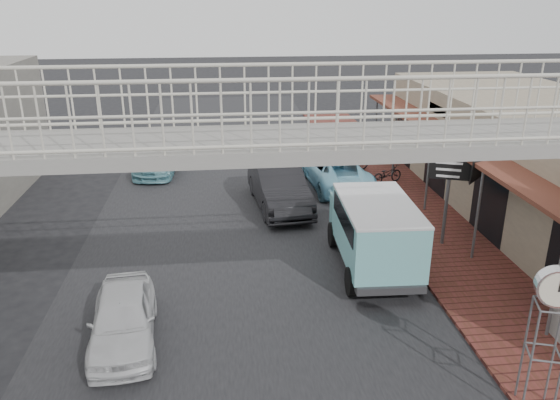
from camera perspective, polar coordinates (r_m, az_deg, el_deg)
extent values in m
plane|color=black|center=(15.06, -3.76, -9.34)|extent=(120.00, 120.00, 0.00)
cube|color=black|center=(15.05, -3.76, -9.32)|extent=(10.00, 60.00, 0.01)
cube|color=brown|center=(19.01, 15.79, -3.32)|extent=(3.00, 40.00, 0.10)
cube|color=gray|center=(21.25, 26.68, 3.37)|extent=(6.00, 18.00, 4.00)
cube|color=brown|center=(19.44, 18.84, 5.80)|extent=(1.80, 18.00, 0.12)
cube|color=silver|center=(22.63, 16.15, 9.10)|extent=(0.08, 2.60, 0.90)
cube|color=#B21914|center=(16.94, 24.18, 4.41)|extent=(0.08, 2.20, 0.80)
cube|color=gray|center=(9.36, -3.32, 5.81)|extent=(14.00, 2.00, 0.24)
cube|color=beige|center=(10.15, -3.70, 10.84)|extent=(14.00, 0.08, 1.10)
cube|color=beige|center=(8.29, -3.06, 8.63)|extent=(14.00, 0.08, 1.10)
imported|color=silver|center=(13.21, -16.09, -11.77)|extent=(1.78, 3.71, 1.22)
imported|color=black|center=(20.38, -0.10, 1.39)|extent=(2.16, 4.98, 1.59)
imported|color=#7FC4DC|center=(22.78, 5.84, 3.03)|extent=(2.54, 4.95, 1.34)
imported|color=#67A6B4|center=(25.21, -12.51, 4.22)|extent=(2.20, 4.33, 1.21)
cylinder|color=black|center=(17.40, 5.62, -3.61)|extent=(0.30, 0.80, 0.79)
cylinder|color=black|center=(17.77, 11.23, -3.40)|extent=(0.30, 0.80, 0.79)
cylinder|color=black|center=(14.73, 7.55, -8.45)|extent=(0.30, 0.80, 0.79)
cylinder|color=black|center=(15.16, 14.14, -8.05)|extent=(0.30, 0.80, 0.79)
cube|color=#7CD3D7|center=(15.54, 10.05, -3.15)|extent=(2.05, 3.68, 1.52)
cube|color=#7CD3D7|center=(17.51, 8.42, -1.19)|extent=(1.86, 1.08, 1.01)
cube|color=black|center=(15.38, 10.15, -1.72)|extent=(2.07, 3.00, 0.56)
cube|color=silver|center=(15.24, 10.24, -0.43)|extent=(2.08, 3.68, 0.07)
imported|color=black|center=(23.27, 11.12, 2.68)|extent=(1.59, 1.11, 0.79)
imported|color=black|center=(24.56, 7.58, 4.16)|extent=(1.82, 1.00, 1.05)
cylinder|color=#59595B|center=(11.72, 24.13, -13.88)|extent=(0.04, 0.04, 2.24)
cylinder|color=#59595B|center=(11.86, 26.72, -13.90)|extent=(0.04, 0.04, 2.24)
cylinder|color=#59595B|center=(11.29, 24.68, -15.38)|extent=(0.04, 0.04, 2.24)
cylinder|color=silver|center=(10.83, 26.95, -8.07)|extent=(0.77, 0.47, 0.73)
cylinder|color=beige|center=(10.72, 27.12, -8.41)|extent=(0.62, 0.22, 0.64)
cylinder|color=beige|center=(10.94, 26.78, -7.75)|extent=(0.62, 0.22, 0.64)
cylinder|color=#59595B|center=(17.62, 17.04, 0.16)|extent=(0.10, 0.10, 3.04)
cube|color=black|center=(17.26, 17.42, 3.56)|extent=(1.20, 0.51, 0.94)
cone|color=black|center=(17.32, 20.36, 3.28)|extent=(1.01, 1.30, 1.15)
cube|color=white|center=(17.23, 17.23, 3.37)|extent=(0.79, 0.31, 0.63)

